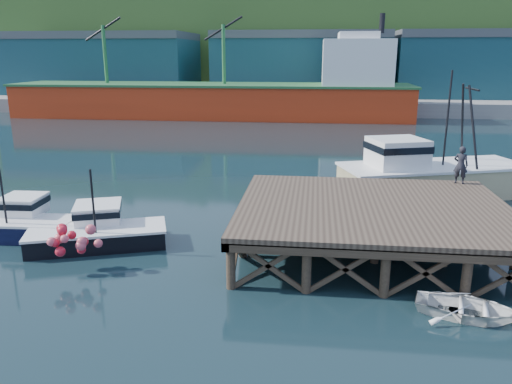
# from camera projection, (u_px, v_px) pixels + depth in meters

# --- Properties ---
(ground) EXTENTS (300.00, 300.00, 0.00)m
(ground) POSITION_uv_depth(u_px,v_px,m) (252.00, 244.00, 23.52)
(ground) COLOR black
(ground) RESTS_ON ground
(wharf) EXTENTS (12.00, 10.00, 2.62)m
(wharf) POSITION_uv_depth(u_px,v_px,m) (374.00, 210.00, 22.19)
(wharf) COLOR brown
(wharf) RESTS_ON ground
(far_quay) EXTENTS (160.00, 40.00, 2.00)m
(far_quay) POSITION_uv_depth(u_px,v_px,m) (301.00, 98.00, 90.24)
(far_quay) COLOR gray
(far_quay) RESTS_ON ground
(warehouse_left) EXTENTS (32.00, 16.00, 9.00)m
(warehouse_left) POSITION_uv_depth(u_px,v_px,m) (102.00, 67.00, 87.99)
(warehouse_left) COLOR #17424D
(warehouse_left) RESTS_ON far_quay
(warehouse_mid) EXTENTS (28.00, 16.00, 9.00)m
(warehouse_mid) POSITION_uv_depth(u_px,v_px,m) (301.00, 67.00, 83.98)
(warehouse_mid) COLOR #17424D
(warehouse_mid) RESTS_ON far_quay
(warehouse_right) EXTENTS (30.00, 16.00, 9.00)m
(warehouse_right) POSITION_uv_depth(u_px,v_px,m) (486.00, 68.00, 80.55)
(warehouse_right) COLOR #17424D
(warehouse_right) RESTS_ON far_quay
(cargo_ship) EXTENTS (55.50, 10.00, 13.75)m
(cargo_ship) POSITION_uv_depth(u_px,v_px,m) (235.00, 94.00, 69.53)
(cargo_ship) COLOR red
(cargo_ship) RESTS_ON ground
(hillside) EXTENTS (220.00, 50.00, 22.00)m
(hillside) POSITION_uv_depth(u_px,v_px,m) (306.00, 44.00, 116.28)
(hillside) COLOR #2D511E
(hillside) RESTS_ON ground
(boat_navy) EXTENTS (5.81, 3.18, 3.58)m
(boat_navy) POSITION_uv_depth(u_px,v_px,m) (17.00, 222.00, 24.33)
(boat_navy) COLOR black
(boat_navy) RESTS_ON ground
(boat_black) EXTENTS (6.59, 5.47, 3.83)m
(boat_black) POSITION_uv_depth(u_px,v_px,m) (98.00, 231.00, 23.19)
(boat_black) COLOR black
(boat_black) RESTS_ON ground
(trawler) EXTENTS (12.23, 7.52, 7.72)m
(trawler) POSITION_uv_depth(u_px,v_px,m) (429.00, 171.00, 31.19)
(trawler) COLOR tan
(trawler) RESTS_ON ground
(dinghy) EXTENTS (3.92, 3.23, 0.71)m
(dinghy) POSITION_uv_depth(u_px,v_px,m) (468.00, 308.00, 16.85)
(dinghy) COLOR white
(dinghy) RESTS_ON ground
(dockworker) EXTENTS (0.83, 0.69, 1.96)m
(dockworker) POSITION_uv_depth(u_px,v_px,m) (461.00, 165.00, 25.72)
(dockworker) COLOR black
(dockworker) RESTS_ON wharf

